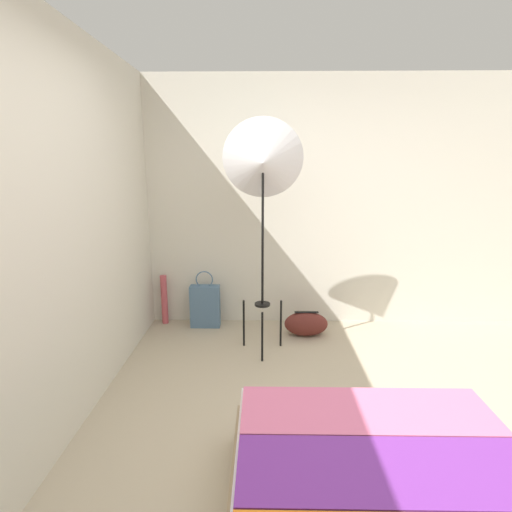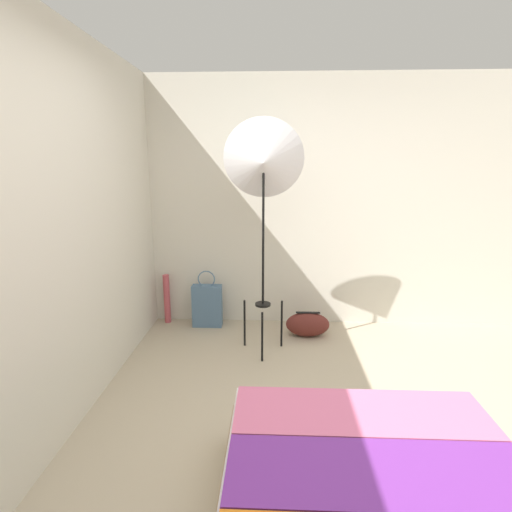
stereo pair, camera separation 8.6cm
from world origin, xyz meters
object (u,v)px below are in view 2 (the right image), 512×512
(paper_roll, at_px, (167,299))
(duffel_bag, at_px, (308,324))
(photo_umbrella, at_px, (263,164))
(tote_bag, at_px, (207,305))

(paper_roll, bearing_deg, duffel_bag, -11.01)
(photo_umbrella, distance_m, paper_roll, 1.92)
(photo_umbrella, bearing_deg, duffel_bag, 38.43)
(paper_roll, bearing_deg, tote_bag, -10.75)
(photo_umbrella, height_order, tote_bag, photo_umbrella)
(photo_umbrella, xyz_separation_m, duffel_bag, (0.45, 0.36, -1.60))
(tote_bag, bearing_deg, paper_roll, 169.25)
(photo_umbrella, bearing_deg, tote_bag, 137.43)
(tote_bag, xyz_separation_m, paper_roll, (-0.46, 0.09, 0.04))
(duffel_bag, xyz_separation_m, paper_roll, (-1.52, 0.30, 0.15))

